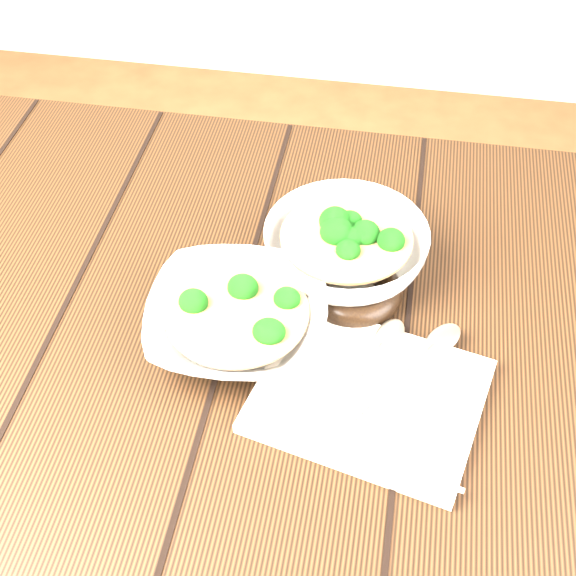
{
  "coord_description": "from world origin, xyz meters",
  "views": [
    {
      "loc": [
        0.15,
        -0.6,
        1.44
      ],
      "look_at": [
        0.04,
        0.02,
        0.8
      ],
      "focal_mm": 50.0,
      "sensor_mm": 36.0,
      "label": 1
    }
  ],
  "objects_px": {
    "table": "(253,386)",
    "soup_bowl_back": "(345,248)",
    "soup_bowl_front": "(237,319)",
    "trivet": "(353,290)",
    "napkin": "(369,396)"
  },
  "relations": [
    {
      "from": "trivet",
      "to": "napkin",
      "type": "relative_size",
      "value": 0.51
    },
    {
      "from": "soup_bowl_front",
      "to": "table",
      "type": "bearing_deg",
      "value": 65.02
    },
    {
      "from": "table",
      "to": "soup_bowl_back",
      "type": "distance_m",
      "value": 0.21
    },
    {
      "from": "trivet",
      "to": "napkin",
      "type": "distance_m",
      "value": 0.15
    },
    {
      "from": "table",
      "to": "napkin",
      "type": "xyz_separation_m",
      "value": [
        0.15,
        -0.08,
        0.13
      ]
    },
    {
      "from": "soup_bowl_front",
      "to": "napkin",
      "type": "xyz_separation_m",
      "value": [
        0.16,
        -0.06,
        -0.02
      ]
    },
    {
      "from": "soup_bowl_back",
      "to": "soup_bowl_front",
      "type": "bearing_deg",
      "value": -129.55
    },
    {
      "from": "soup_bowl_back",
      "to": "trivet",
      "type": "distance_m",
      "value": 0.06
    },
    {
      "from": "soup_bowl_back",
      "to": "trivet",
      "type": "xyz_separation_m",
      "value": [
        0.02,
        -0.05,
        -0.02
      ]
    },
    {
      "from": "soup_bowl_front",
      "to": "napkin",
      "type": "bearing_deg",
      "value": -22.51
    },
    {
      "from": "soup_bowl_back",
      "to": "table",
      "type": "bearing_deg",
      "value": -131.73
    },
    {
      "from": "soup_bowl_front",
      "to": "trivet",
      "type": "bearing_deg",
      "value": 32.77
    },
    {
      "from": "table",
      "to": "soup_bowl_front",
      "type": "height_order",
      "value": "soup_bowl_front"
    },
    {
      "from": "trivet",
      "to": "soup_bowl_back",
      "type": "bearing_deg",
      "value": 107.81
    },
    {
      "from": "soup_bowl_front",
      "to": "napkin",
      "type": "height_order",
      "value": "soup_bowl_front"
    }
  ]
}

